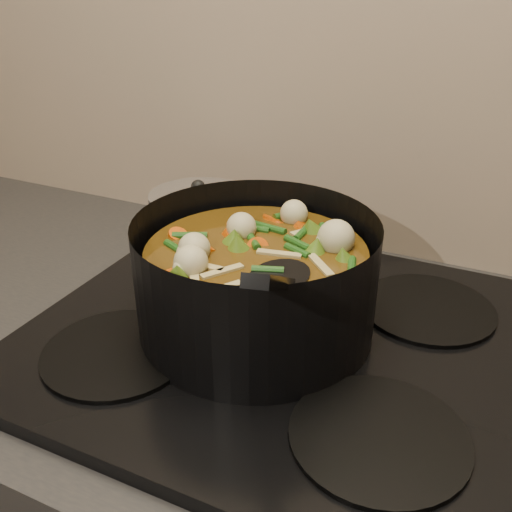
% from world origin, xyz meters
% --- Properties ---
extents(stovetop, '(0.62, 0.54, 0.03)m').
position_xyz_m(stovetop, '(0.00, 1.93, 0.92)').
color(stovetop, black).
rests_on(stovetop, counter).
extents(stockpot, '(0.31, 0.39, 0.22)m').
position_xyz_m(stockpot, '(-0.03, 1.92, 1.00)').
color(stockpot, black).
rests_on(stockpot, stovetop).
extents(saucepan, '(0.15, 0.15, 0.13)m').
position_xyz_m(saucepan, '(-0.20, 2.07, 0.98)').
color(saucepan, silver).
rests_on(saucepan, stovetop).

